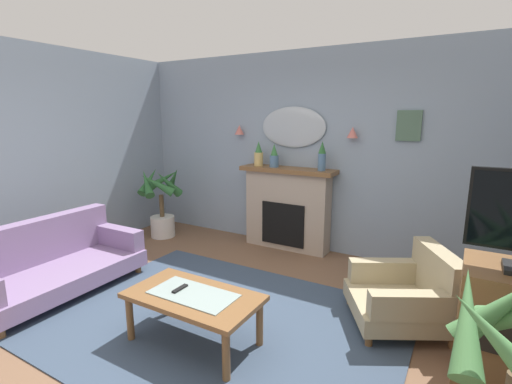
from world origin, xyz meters
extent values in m
cube|color=brown|center=(0.00, 0.00, -0.05)|extent=(6.65, 5.96, 0.10)
cube|color=#8C9EB2|center=(0.00, 2.53, 1.37)|extent=(6.65, 0.10, 2.74)
cube|color=#8596A9|center=(-2.87, 0.00, 1.37)|extent=(0.10, 5.96, 2.74)
cube|color=#38475B|center=(0.00, 0.20, 0.01)|extent=(3.20, 2.40, 0.01)
cube|color=tan|center=(-0.32, 2.32, 0.55)|extent=(1.20, 0.28, 1.10)
cube|color=black|center=(-0.32, 2.22, 0.38)|extent=(0.64, 0.12, 0.60)
cube|color=brown|center=(-0.32, 2.30, 1.13)|extent=(1.36, 0.36, 0.06)
cylinder|color=tan|center=(-0.77, 2.28, 1.26)|extent=(0.13, 0.13, 0.19)
cone|color=#38753D|center=(-0.77, 2.28, 1.43)|extent=(0.10, 0.10, 0.16)
cylinder|color=#4C7093|center=(-0.52, 2.28, 1.24)|extent=(0.13, 0.13, 0.16)
cone|color=#38753D|center=(-0.52, 2.28, 1.40)|extent=(0.10, 0.10, 0.16)
cylinder|color=#4C7093|center=(0.18, 2.28, 1.27)|extent=(0.10, 0.10, 0.23)
cone|color=#2D6633|center=(0.18, 2.28, 1.47)|extent=(0.10, 0.10, 0.16)
ellipsoid|color=#B2BCC6|center=(-0.32, 2.45, 1.71)|extent=(0.96, 0.06, 0.56)
cone|color=#D17066|center=(-1.17, 2.40, 1.66)|extent=(0.14, 0.14, 0.14)
cone|color=#D17066|center=(0.53, 2.40, 1.66)|extent=(0.14, 0.14, 0.14)
cube|color=#4C6B56|center=(1.18, 2.46, 1.75)|extent=(0.28, 0.03, 0.36)
cube|color=brown|center=(0.00, -0.15, 0.42)|extent=(1.10, 0.60, 0.04)
cube|color=#8C9E99|center=(0.00, -0.15, 0.44)|extent=(0.72, 0.36, 0.01)
cylinder|color=brown|center=(-0.49, -0.39, 0.20)|extent=(0.06, 0.06, 0.40)
cylinder|color=brown|center=(0.49, -0.39, 0.20)|extent=(0.06, 0.06, 0.40)
cylinder|color=brown|center=(-0.49, 0.09, 0.20)|extent=(0.06, 0.06, 0.40)
cylinder|color=brown|center=(0.49, 0.09, 0.20)|extent=(0.06, 0.06, 0.40)
cube|color=black|center=(-0.14, -0.15, 0.45)|extent=(0.04, 0.16, 0.02)
cube|color=gray|center=(-1.82, -0.17, 0.19)|extent=(0.87, 1.71, 0.18)
cube|color=gray|center=(-2.17, -0.17, 0.52)|extent=(0.21, 1.70, 0.48)
cube|color=gray|center=(-1.84, 0.61, 0.40)|extent=(0.76, 0.17, 0.24)
cylinder|color=brown|center=(-1.47, -0.93, 0.05)|extent=(0.07, 0.07, 0.10)
cylinder|color=brown|center=(-1.50, 0.61, 0.05)|extent=(0.07, 0.07, 0.10)
cylinder|color=brown|center=(-2.18, 0.60, 0.05)|extent=(0.07, 0.07, 0.10)
cube|color=tan|center=(1.41, 1.00, 0.18)|extent=(1.09, 1.09, 0.16)
cube|color=tan|center=(1.70, 1.16, 0.48)|extent=(0.53, 0.78, 0.45)
cube|color=tan|center=(1.24, 1.30, 0.37)|extent=(0.70, 0.47, 0.22)
cube|color=tan|center=(1.57, 0.70, 0.37)|extent=(0.70, 0.47, 0.22)
cylinder|color=brown|center=(0.94, 1.13, 0.05)|extent=(0.06, 0.06, 0.10)
cylinder|color=brown|center=(1.27, 0.54, 0.05)|extent=(0.06, 0.06, 0.10)
cylinder|color=brown|center=(1.54, 1.46, 0.05)|extent=(0.06, 0.06, 0.10)
cylinder|color=brown|center=(1.87, 0.86, 0.05)|extent=(0.06, 0.06, 0.10)
cylinder|color=silver|center=(-2.22, 1.78, 0.16)|extent=(0.37, 0.37, 0.32)
cylinder|color=brown|center=(-2.22, 1.78, 0.49)|extent=(0.07, 0.07, 0.35)
cone|color=#2D6633|center=(-2.02, 1.74, 0.87)|extent=(0.23, 0.48, 0.46)
cone|color=#2D6633|center=(-2.15, 1.97, 0.87)|extent=(0.46, 0.29, 0.48)
cone|color=#2D6633|center=(-2.34, 1.95, 0.87)|extent=(0.51, 0.40, 0.38)
cone|color=#2D6633|center=(-2.43, 1.74, 0.87)|extent=(0.23, 0.51, 0.43)
cone|color=#2D6633|center=(-2.33, 1.60, 0.87)|extent=(0.49, 0.38, 0.43)
cone|color=#2D6633|center=(-2.11, 1.61, 0.87)|extent=(0.51, 0.39, 0.38)
cone|color=#4C8447|center=(2.05, -0.19, 0.93)|extent=(0.51, 0.30, 0.50)
cone|color=#4C8447|center=(1.90, -0.42, 0.93)|extent=(0.19, 0.53, 0.46)
cone|color=#4C8447|center=(2.05, -0.61, 0.93)|extent=(0.54, 0.31, 0.45)
camera|label=1|loc=(1.83, -2.28, 1.87)|focal=25.84mm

